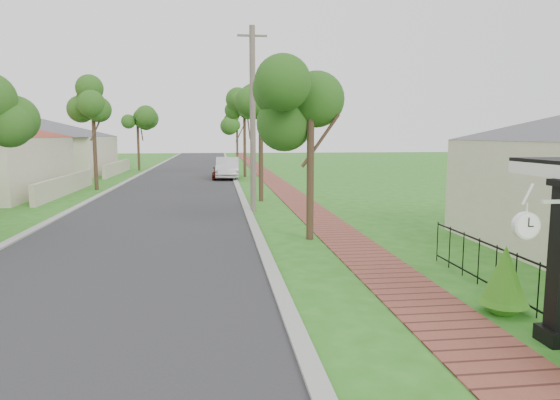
{
  "coord_description": "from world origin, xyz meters",
  "views": [
    {
      "loc": [
        -0.56,
        -7.7,
        3.16
      ],
      "look_at": [
        1.02,
        4.88,
        1.5
      ],
      "focal_mm": 32.0,
      "sensor_mm": 36.0,
      "label": 1
    }
  ],
  "objects": [
    {
      "name": "ground",
      "position": [
        0.0,
        0.0,
        0.0
      ],
      "size": [
        160.0,
        160.0,
        0.0
      ],
      "primitive_type": "plane",
      "color": "#286D19",
      "rests_on": "ground"
    },
    {
      "name": "road",
      "position": [
        -3.0,
        20.0,
        0.0
      ],
      "size": [
        7.0,
        120.0,
        0.02
      ],
      "primitive_type": "cube",
      "color": "#28282B",
      "rests_on": "ground"
    },
    {
      "name": "kerb_right",
      "position": [
        0.65,
        20.0,
        0.0
      ],
      "size": [
        0.3,
        120.0,
        0.1
      ],
      "primitive_type": "cube",
      "color": "#9E9E99",
      "rests_on": "ground"
    },
    {
      "name": "kerb_left",
      "position": [
        -6.65,
        20.0,
        0.0
      ],
      "size": [
        0.3,
        120.0,
        0.1
      ],
      "primitive_type": "cube",
      "color": "#9E9E99",
      "rests_on": "ground"
    },
    {
      "name": "sidewalk",
      "position": [
        3.25,
        20.0,
        0.0
      ],
      "size": [
        1.5,
        120.0,
        0.03
      ],
      "primitive_type": "cube",
      "color": "brown",
      "rests_on": "ground"
    },
    {
      "name": "picket_fence",
      "position": [
        4.9,
        -0.0,
        0.53
      ],
      "size": [
        0.03,
        8.02,
        1.0
      ],
      "color": "black",
      "rests_on": "ground"
    },
    {
      "name": "street_trees",
      "position": [
        -2.87,
        26.84,
        4.54
      ],
      "size": [
        10.7,
        37.65,
        5.89
      ],
      "color": "#382619",
      "rests_on": "ground"
    },
    {
      "name": "far_house_grey",
      "position": [
        -14.97,
        34.0,
        2.34
      ],
      "size": [
        15.56,
        15.56,
        4.6
      ],
      "color": "beige",
      "rests_on": "ground"
    },
    {
      "name": "parked_car_red",
      "position": [
        -0.09,
        28.23,
        0.63
      ],
      "size": [
        1.83,
        3.81,
        1.26
      ],
      "primitive_type": "imported",
      "rotation": [
        0.0,
        0.0,
        -0.1
      ],
      "color": "#57180D",
      "rests_on": "ground"
    },
    {
      "name": "parked_car_white",
      "position": [
        0.16,
        28.5,
        0.76
      ],
      "size": [
        1.75,
        4.66,
        1.52
      ],
      "primitive_type": "imported",
      "rotation": [
        0.0,
        0.0,
        -0.03
      ],
      "color": "silver",
      "rests_on": "ground"
    },
    {
      "name": "near_tree",
      "position": [
        2.2,
        7.0,
        3.85
      ],
      "size": [
        1.89,
        1.89,
        4.85
      ],
      "color": "#382619",
      "rests_on": "ground"
    },
    {
      "name": "utility_pole",
      "position": [
        0.9,
        12.87,
        3.8
      ],
      "size": [
        1.2,
        0.24,
        7.49
      ],
      "color": "#6F6057",
      "rests_on": "ground"
    },
    {
      "name": "station_clock",
      "position": [
        3.7,
        -1.4,
        1.95
      ],
      "size": [
        1.04,
        0.13,
        0.54
      ],
      "color": "white",
      "rests_on": "ground"
    }
  ]
}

